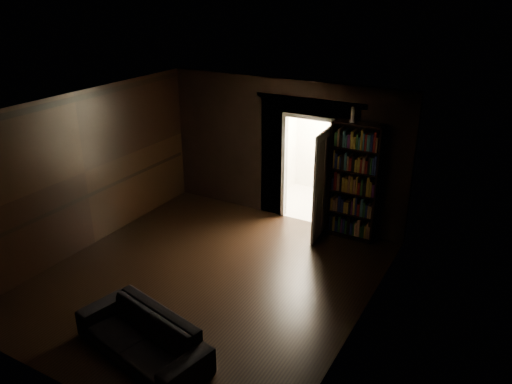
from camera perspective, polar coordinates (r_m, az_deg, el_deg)
ground at (r=8.28m, az=-5.67°, el=-9.85°), size 5.50×5.50×0.00m
room_walls at (r=8.34m, az=-2.00°, el=3.44°), size 5.02×5.61×2.84m
kitchen_alcove at (r=10.67m, az=8.24°, el=4.96°), size 2.20×1.80×2.60m
sofa at (r=6.74m, az=-12.96°, el=-15.16°), size 2.08×1.24×0.75m
bookshelf at (r=9.25m, az=11.20°, el=1.16°), size 0.95×0.53×2.20m
refrigerator at (r=10.84m, az=9.96°, el=2.98°), size 0.94×0.91×1.65m
door at (r=9.19m, az=7.48°, el=0.76°), size 0.11×0.85×2.05m
figurine at (r=8.90m, az=11.00°, el=8.70°), size 0.12×0.12×0.28m
bottles at (r=10.53m, az=10.63°, el=7.85°), size 0.70×0.10×0.28m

